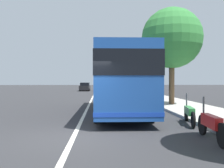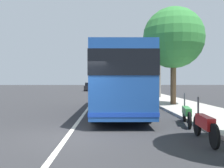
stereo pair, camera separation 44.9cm
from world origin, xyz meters
The scene contains 11 objects.
ground_plane centered at (0.00, 0.00, 0.00)m, with size 220.00×220.00×0.00m, color #2D2D30.
sidewalk_curb centered at (10.00, -6.59, 0.07)m, with size 110.00×3.60×0.14m, color #B2ADA3.
lane_divider_line centered at (10.00, 0.00, 0.00)m, with size 110.00×0.16×0.01m, color silver.
coach_bus centered at (6.19, -1.92, 1.93)m, with size 11.00×2.67×3.35m.
motorcycle_far_end centered at (-0.68, -4.20, 0.49)m, with size 2.30×0.34×1.29m.
motorcycle_by_tree centered at (2.13, -4.57, 0.47)m, with size 2.33×0.53×1.27m.
car_far_distant centered at (25.02, -1.58, 0.73)m, with size 4.02×1.91×1.55m.
car_oncoming centered at (37.53, 2.02, 0.72)m, with size 4.44×1.89×1.54m.
roadside_tree_mid_block centered at (9.55, -6.02, 4.89)m, with size 4.37×4.37×7.09m.
roadside_tree_far_block centered at (21.50, -5.88, 4.78)m, with size 2.87×2.87×6.26m.
utility_pole centered at (17.30, -6.69, 4.33)m, with size 0.25×0.25×8.65m, color slate.
Camera 2 is at (-7.88, -1.32, 1.80)m, focal length 39.15 mm.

